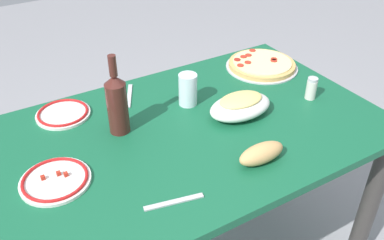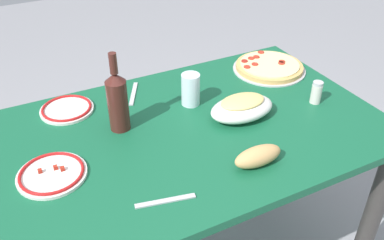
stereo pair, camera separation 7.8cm
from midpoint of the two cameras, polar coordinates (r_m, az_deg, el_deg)
The scene contains 11 objects.
dining_table at distance 1.52m, azimuth -1.47°, elevation -4.82°, with size 1.33×0.84×0.74m.
pepperoni_pizza at distance 1.84m, azimuth 8.30°, elevation 7.47°, with size 0.31×0.31×0.03m.
baked_pasta_dish at distance 1.49m, azimuth 5.14°, elevation 1.98°, with size 0.24×0.15×0.08m.
wine_bottle at distance 1.40m, azimuth -11.78°, elevation 2.29°, with size 0.07×0.07×0.28m.
water_glass at distance 1.54m, azimuth -2.02°, elevation 4.15°, with size 0.07×0.07×0.12m, color silver.
side_plate_near at distance 1.30m, azimuth -19.82°, elevation -7.74°, with size 0.21×0.21×0.02m.
side_plate_far at distance 1.58m, azimuth -18.54°, elevation 0.83°, with size 0.19×0.19×0.02m.
bread_loaf at distance 1.29m, azimuth 7.76°, elevation -4.57°, with size 0.16×0.07×0.06m, color tan.
spice_shaker at distance 1.64m, azimuth 14.68°, elevation 4.18°, with size 0.04×0.04×0.09m.
fork_left at distance 1.64m, azimuth -9.90°, elevation 3.27°, with size 0.17×0.02×0.01m, color #B7B7BC.
fork_right at distance 1.17m, azimuth -4.42°, elevation -11.14°, with size 0.17×0.02×0.01m, color #B7B7BC.
Camera 1 is at (0.60, 1.01, 1.58)m, focal length 39.08 mm.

